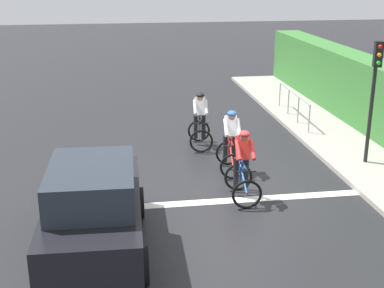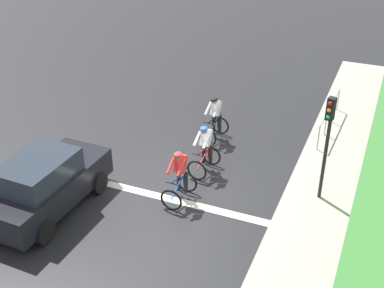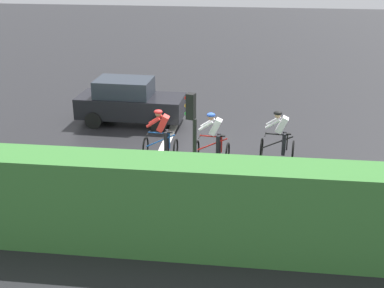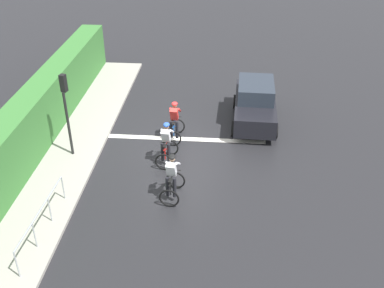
{
  "view_description": "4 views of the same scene",
  "coord_description": "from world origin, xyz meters",
  "px_view_note": "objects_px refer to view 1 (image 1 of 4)",
  "views": [
    {
      "loc": [
        -2.63,
        -11.54,
        5.08
      ],
      "look_at": [
        -0.69,
        1.14,
        0.77
      ],
      "focal_mm": 49.36,
      "sensor_mm": 36.0,
      "label": 1
    },
    {
      "loc": [
        5.26,
        -11.9,
        8.91
      ],
      "look_at": [
        -0.04,
        0.82,
        1.05
      ],
      "focal_mm": 47.92,
      "sensor_mm": 36.0,
      "label": 2
    },
    {
      "loc": [
        15.95,
        2.32,
        6.85
      ],
      "look_at": [
        0.78,
        0.41,
        0.76
      ],
      "focal_mm": 48.88,
      "sensor_mm": 36.0,
      "label": 3
    },
    {
      "loc": [
        -1.77,
        15.27,
        9.56
      ],
      "look_at": [
        -0.63,
        0.89,
        0.78
      ],
      "focal_mm": 42.62,
      "sensor_mm": 36.0,
      "label": 4
    }
  ],
  "objects_px": {
    "car_black": "(94,208)",
    "traffic_light_near_crossing": "(374,85)",
    "cyclist_mid": "(243,166)",
    "pedestrian_railing_kerbside": "(294,99)",
    "cyclist_lead": "(200,121)",
    "cyclist_second": "(231,142)"
  },
  "relations": [
    {
      "from": "car_black",
      "to": "traffic_light_near_crossing",
      "type": "xyz_separation_m",
      "value": [
        7.05,
        3.36,
        1.35
      ]
    },
    {
      "from": "cyclist_mid",
      "to": "pedestrian_railing_kerbside",
      "type": "distance_m",
      "value": 6.83
    },
    {
      "from": "cyclist_lead",
      "to": "pedestrian_railing_kerbside",
      "type": "relative_size",
      "value": 0.48
    },
    {
      "from": "cyclist_lead",
      "to": "cyclist_second",
      "type": "relative_size",
      "value": 1.0
    },
    {
      "from": "car_black",
      "to": "cyclist_lead",
      "type": "bearing_deg",
      "value": 62.72
    },
    {
      "from": "pedestrian_railing_kerbside",
      "to": "cyclist_second",
      "type": "bearing_deg",
      "value": -126.49
    },
    {
      "from": "car_black",
      "to": "pedestrian_railing_kerbside",
      "type": "xyz_separation_m",
      "value": [
        6.55,
        7.86,
        -0.09
      ]
    },
    {
      "from": "traffic_light_near_crossing",
      "to": "pedestrian_railing_kerbside",
      "type": "bearing_deg",
      "value": 96.26
    },
    {
      "from": "cyclist_mid",
      "to": "car_black",
      "type": "bearing_deg",
      "value": -150.41
    },
    {
      "from": "car_black",
      "to": "traffic_light_near_crossing",
      "type": "bearing_deg",
      "value": 25.47
    },
    {
      "from": "cyclist_mid",
      "to": "cyclist_second",
      "type": "bearing_deg",
      "value": 86.38
    },
    {
      "from": "cyclist_second",
      "to": "traffic_light_near_crossing",
      "type": "xyz_separation_m",
      "value": [
        3.66,
        -0.23,
        1.43
      ]
    },
    {
      "from": "traffic_light_near_crossing",
      "to": "cyclist_lead",
      "type": "bearing_deg",
      "value": 150.41
    },
    {
      "from": "car_black",
      "to": "cyclist_mid",
      "type": "bearing_deg",
      "value": 29.59
    },
    {
      "from": "cyclist_lead",
      "to": "traffic_light_near_crossing",
      "type": "relative_size",
      "value": 0.5
    },
    {
      "from": "cyclist_lead",
      "to": "car_black",
      "type": "bearing_deg",
      "value": -117.28
    },
    {
      "from": "cyclist_mid",
      "to": "pedestrian_railing_kerbside",
      "type": "bearing_deg",
      "value": 61.39
    },
    {
      "from": "traffic_light_near_crossing",
      "to": "car_black",
      "type": "bearing_deg",
      "value": -154.53
    },
    {
      "from": "cyclist_lead",
      "to": "traffic_light_near_crossing",
      "type": "bearing_deg",
      "value": -29.59
    },
    {
      "from": "car_black",
      "to": "pedestrian_railing_kerbside",
      "type": "bearing_deg",
      "value": 50.2
    },
    {
      "from": "pedestrian_railing_kerbside",
      "to": "cyclist_lead",
      "type": "bearing_deg",
      "value": -149.01
    },
    {
      "from": "cyclist_second",
      "to": "pedestrian_railing_kerbside",
      "type": "distance_m",
      "value": 5.32
    }
  ]
}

